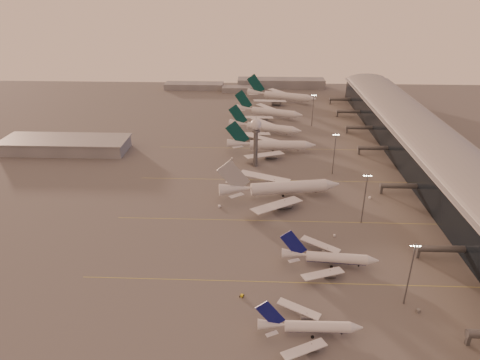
{
  "coord_description": "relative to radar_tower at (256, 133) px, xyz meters",
  "views": [
    {
      "loc": [
        5.4,
        -119.32,
        103.02
      ],
      "look_at": [
        -2.59,
        77.12,
        10.52
      ],
      "focal_mm": 32.0,
      "sensor_mm": 36.0,
      "label": 1
    }
  ],
  "objects": [
    {
      "name": "greentail_b",
      "position": [
        6.53,
        60.51,
        -17.38
      ],
      "size": [
        53.95,
        42.93,
        20.19
      ],
      "color": "silver",
      "rests_on": "ground"
    },
    {
      "name": "distant_horizon",
      "position": [
        -2.38,
        205.14,
        -17.06
      ],
      "size": [
        165.0,
        37.5,
        9.0
      ],
      "color": "slate",
      "rests_on": "ground"
    },
    {
      "name": "greentail_c",
      "position": [
        10.04,
        100.04,
        -17.21
      ],
      "size": [
        55.98,
        44.45,
        21.16
      ],
      "color": "silver",
      "rests_on": "ground"
    },
    {
      "name": "taxiway_markings",
      "position": [
        25.0,
        -64.0,
        -20.94
      ],
      "size": [
        180.0,
        185.25,
        0.02
      ],
      "color": "gold",
      "rests_on": "ground"
    },
    {
      "name": "narrowbody_mid",
      "position": [
        29.99,
        -98.82,
        -17.88
      ],
      "size": [
        38.83,
        30.9,
        15.17
      ],
      "color": "silver",
      "rests_on": "ground"
    },
    {
      "name": "mast_a",
      "position": [
        53.0,
        -120.0,
        -7.21
      ],
      "size": [
        3.6,
        0.56,
        25.0
      ],
      "color": "#505357",
      "rests_on": "ground"
    },
    {
      "name": "mast_b",
      "position": [
        50.0,
        -65.0,
        -7.21
      ],
      "size": [
        3.6,
        0.56,
        25.0
      ],
      "color": "#505357",
      "rests_on": "ground"
    },
    {
      "name": "radar_tower",
      "position": [
        0.0,
        0.0,
        0.0
      ],
      "size": [
        6.4,
        6.4,
        31.1
      ],
      "color": "#505357",
      "rests_on": "ground"
    },
    {
      "name": "gsv_catering_a",
      "position": [
        56.76,
        -123.99,
        -18.68
      ],
      "size": [
        6.04,
        4.65,
        4.54
      ],
      "color": "slate",
      "rests_on": "ground"
    },
    {
      "name": "gsv_truck_c",
      "position": [
        -17.06,
        -52.66,
        -19.75
      ],
      "size": [
        6.18,
        4.02,
        2.35
      ],
      "color": "white",
      "rests_on": "ground"
    },
    {
      "name": "ground",
      "position": [
        -5.0,
        -120.0,
        -20.95
      ],
      "size": [
        700.0,
        700.0,
        0.0
      ],
      "primitive_type": "plane",
      "color": "#504E4E",
      "rests_on": "ground"
    },
    {
      "name": "mast_d",
      "position": [
        43.0,
        80.0,
        -7.21
      ],
      "size": [
        3.6,
        0.56,
        25.0
      ],
      "color": "#505357",
      "rests_on": "ground"
    },
    {
      "name": "gsv_truck_b",
      "position": [
        35.94,
        -77.58,
        -19.97
      ],
      "size": [
        4.86,
        2.05,
        1.92
      ],
      "color": "white",
      "rests_on": "ground"
    },
    {
      "name": "gsv_truck_d",
      "position": [
        -14.97,
        10.69,
        -19.86
      ],
      "size": [
        3.36,
        5.61,
        2.13
      ],
      "color": "white",
      "rests_on": "ground"
    },
    {
      "name": "hangar",
      "position": [
        -125.0,
        20.0,
        -16.63
      ],
      "size": [
        82.0,
        27.0,
        8.5
      ],
      "color": "slate",
      "rests_on": "ground"
    },
    {
      "name": "narrowbody_near",
      "position": [
        18.41,
        -135.81,
        -18.24
      ],
      "size": [
        34.23,
        27.35,
        13.38
      ],
      "color": "silver",
      "rests_on": "ground"
    },
    {
      "name": "gsv_catering_b",
      "position": [
        59.93,
        -40.32,
        -18.85
      ],
      "size": [
        5.26,
        2.74,
        4.19
      ],
      "color": "white",
      "rests_on": "ground"
    },
    {
      "name": "terminal",
      "position": [
        102.88,
        -9.91,
        -10.43
      ],
      "size": [
        57.0,
        362.0,
        23.04
      ],
      "color": "black",
      "rests_on": "ground"
    },
    {
      "name": "gsv_tug_mid",
      "position": [
        -3.83,
        -118.77,
        -20.48
      ],
      "size": [
        3.63,
        2.79,
        0.92
      ],
      "color": "yellow",
      "rests_on": "ground"
    },
    {
      "name": "gsv_tug_hangar",
      "position": [
        30.29,
        33.12,
        -20.39
      ],
      "size": [
        4.22,
        3.06,
        1.09
      ],
      "color": "white",
      "rests_on": "ground"
    },
    {
      "name": "widebody_white",
      "position": [
        13.38,
        -40.55,
        -17.03
      ],
      "size": [
        63.88,
        50.77,
        22.62
      ],
      "color": "silver",
      "rests_on": "ground"
    },
    {
      "name": "greentail_d",
      "position": [
        22.76,
        150.56,
        -16.69
      ],
      "size": [
        63.73,
        50.6,
        24.09
      ],
      "color": "silver",
      "rests_on": "ground"
    },
    {
      "name": "greentail_a",
      "position": [
        10.36,
        23.16,
        -17.17
      ],
      "size": [
        58.82,
        47.53,
        21.37
      ],
      "color": "silver",
      "rests_on": "ground"
    },
    {
      "name": "gsv_tug_far",
      "position": [
        2.6,
        -29.88,
        -20.5
      ],
      "size": [
        3.14,
        3.57,
        0.87
      ],
      "color": "white",
      "rests_on": "ground"
    },
    {
      "name": "mast_c",
      "position": [
        45.0,
        -10.0,
        -7.21
      ],
      "size": [
        3.6,
        0.56,
        25.0
      ],
      "color": "#505357",
      "rests_on": "ground"
    }
  ]
}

